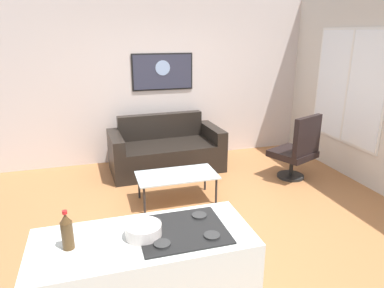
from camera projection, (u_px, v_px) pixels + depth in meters
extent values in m
cube|color=#A66A3D|center=(207.00, 221.00, 4.28)|extent=(6.40, 6.40, 0.04)
cube|color=beige|center=(163.00, 81.00, 6.07)|extent=(6.40, 0.05, 2.80)
cube|color=beige|center=(380.00, 93.00, 4.83)|extent=(0.05, 6.40, 2.80)
cube|color=black|center=(167.00, 157.00, 5.79)|extent=(1.49, 0.97, 0.46)
cube|color=black|center=(160.00, 126.00, 5.99)|extent=(1.46, 0.22, 0.42)
cube|color=black|center=(117.00, 156.00, 5.50)|extent=(0.22, 0.91, 0.68)
cube|color=black|center=(212.00, 145.00, 6.01)|extent=(0.22, 0.91, 0.68)
cube|color=silver|center=(177.00, 175.00, 4.65)|extent=(1.07, 0.55, 0.02)
cylinder|color=#232326|center=(144.00, 201.00, 4.37)|extent=(0.03, 0.03, 0.37)
cylinder|color=#232326|center=(216.00, 191.00, 4.63)|extent=(0.03, 0.03, 0.37)
cylinder|color=#232326|center=(139.00, 186.00, 4.79)|extent=(0.03, 0.03, 0.37)
cylinder|color=#232326|center=(205.00, 178.00, 5.05)|extent=(0.03, 0.03, 0.37)
cylinder|color=black|center=(290.00, 176.00, 5.54)|extent=(0.42, 0.42, 0.04)
cylinder|color=black|center=(291.00, 164.00, 5.48)|extent=(0.06, 0.06, 0.37)
cube|color=black|center=(292.00, 154.00, 5.43)|extent=(0.77, 0.76, 0.10)
cube|color=black|center=(307.00, 136.00, 5.16)|extent=(0.58, 0.31, 0.58)
cube|color=black|center=(182.00, 230.00, 2.41)|extent=(0.60, 0.51, 0.01)
cylinder|color=#2D2D2D|center=(162.00, 244.00, 2.24)|extent=(0.11, 0.11, 0.01)
cylinder|color=#2D2D2D|center=(212.00, 235.00, 2.33)|extent=(0.11, 0.11, 0.01)
cylinder|color=#2D2D2D|center=(154.00, 222.00, 2.49)|extent=(0.11, 0.11, 0.01)
cylinder|color=#2D2D2D|center=(199.00, 215.00, 2.58)|extent=(0.11, 0.11, 0.01)
cylinder|color=#51371C|center=(68.00, 235.00, 2.19)|extent=(0.08, 0.08, 0.19)
cone|color=#51371C|center=(65.00, 218.00, 2.16)|extent=(0.07, 0.07, 0.06)
cylinder|color=red|center=(65.00, 212.00, 2.14)|extent=(0.03, 0.03, 0.02)
cylinder|color=silver|center=(144.00, 236.00, 2.34)|extent=(0.13, 0.13, 0.01)
cylinder|color=silver|center=(144.00, 231.00, 2.33)|extent=(0.24, 0.24, 0.09)
cube|color=black|center=(163.00, 72.00, 5.98)|extent=(1.06, 0.01, 0.63)
cube|color=#303244|center=(163.00, 72.00, 5.97)|extent=(1.01, 0.02, 0.58)
cylinder|color=#92ACD5|center=(163.00, 68.00, 5.94)|extent=(0.25, 0.01, 0.25)
cube|color=silver|center=(348.00, 87.00, 5.37)|extent=(0.02, 1.53, 1.76)
cube|color=white|center=(348.00, 87.00, 5.37)|extent=(0.01, 1.45, 1.68)
cube|color=silver|center=(347.00, 87.00, 5.37)|extent=(0.01, 0.04, 1.68)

